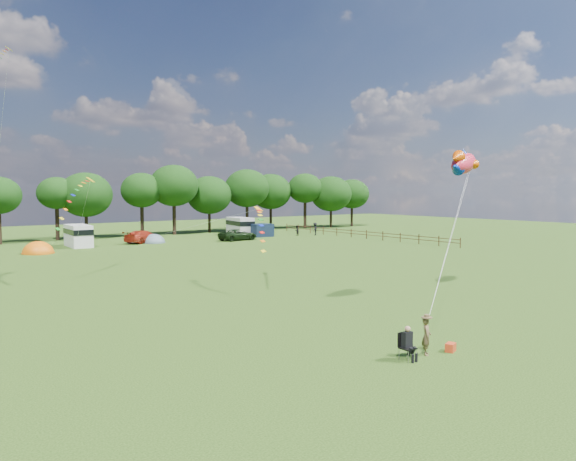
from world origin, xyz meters
TOP-DOWN VIEW (x-y plane):
  - ground_plane at (0.00, 0.00)m, footprint 180.00×180.00m
  - tree_line at (5.30, 54.99)m, footprint 102.98×10.98m
  - fence at (32.00, 34.50)m, footprint 0.12×33.12m
  - car_c at (5.66, 45.66)m, footprint 5.65×4.12m
  - car_d at (16.96, 41.60)m, footprint 5.46×2.77m
  - campervan_c at (-2.27, 45.73)m, footprint 2.50×5.32m
  - campervan_d at (21.23, 47.88)m, footprint 3.06×5.64m
  - tent_orange at (-7.75, 41.11)m, footprint 3.25×3.56m
  - tent_greyblue at (6.66, 44.98)m, footprint 2.95×3.23m
  - awning_navy at (22.70, 44.61)m, footprint 3.00×2.49m
  - kite_flyer at (-3.98, -6.60)m, footprint 0.65×0.64m
  - camp_chair at (-5.14, -6.58)m, footprint 0.57×0.57m
  - kite_bag at (-2.81, -6.91)m, footprint 0.58×0.48m
  - fish_kite at (8.76, 1.12)m, footprint 3.80×2.13m
  - streamer_kite_a at (-12.55, 30.85)m, footprint 3.21×5.55m
  - streamer_kite_b at (-9.03, 22.42)m, footprint 4.32×4.80m
  - streamer_kite_c at (-0.03, 11.15)m, footprint 3.18×4.90m
  - walker_a at (27.66, 42.81)m, footprint 0.81×0.60m
  - walker_b at (30.22, 41.75)m, footprint 1.31×1.13m

SIDE VIEW (x-z plane):
  - ground_plane at x=0.00m, z-range 0.00..0.00m
  - tent_orange at x=-7.75m, z-range -1.25..1.29m
  - tent_greyblue at x=6.66m, z-range -1.08..1.12m
  - kite_bag at x=-2.81m, z-range 0.00..0.35m
  - fence at x=32.00m, z-range 0.10..1.30m
  - car_d at x=16.96m, z-range 0.00..1.45m
  - walker_a at x=27.66m, z-range 0.00..1.49m
  - kite_flyer at x=-3.98m, z-range 0.00..1.51m
  - car_c at x=5.66m, z-range 0.00..1.56m
  - camp_chair at x=-5.14m, z-range 0.13..1.49m
  - awning_navy at x=22.70m, z-range 0.00..1.80m
  - walker_b at x=30.22m, z-range 0.00..1.86m
  - campervan_c at x=-2.27m, z-range 0.10..2.65m
  - campervan_d at x=21.23m, z-range 0.10..2.72m
  - streamer_kite_c at x=-0.03m, z-range 3.10..5.89m
  - streamer_kite_b at x=-9.03m, z-range 4.42..8.25m
  - tree_line at x=5.30m, z-range 1.21..11.48m
  - fish_kite at x=8.76m, z-range 7.33..9.32m
  - streamer_kite_a at x=-12.55m, z-range 14.07..19.81m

